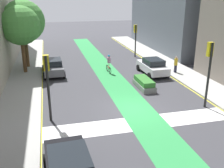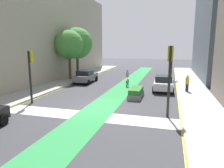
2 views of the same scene
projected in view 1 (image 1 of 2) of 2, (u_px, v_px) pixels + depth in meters
The scene contains 16 objects.
ground_plane at pixel (131, 110), 17.77m from camera, with size 120.00×120.00×0.00m, color #38383D.
bike_lane_paint at pixel (136, 109), 17.85m from camera, with size 2.40×60.00×0.01m, color #2D8C47.
crosswalk_band at pixel (141, 123), 15.94m from camera, with size 12.00×1.80×0.01m, color silver.
sidewalk_left at pixel (16, 121), 16.03m from camera, with size 3.00×60.00×0.15m, color #9E9E99.
curb_stripe_left at pixel (41, 119), 16.40m from camera, with size 0.16×60.00×0.01m, color yellow.
curb_stripe_right at pixel (209, 101), 19.14m from camera, with size 0.16×60.00×0.01m, color yellow.
traffic_signal_near_right at pixel (209, 63), 17.28m from camera, with size 0.35×0.52×4.53m.
traffic_signal_near_left at pixel (47, 76), 15.40m from camera, with size 0.35×0.52×4.15m.
traffic_signal_far_right at pixel (135, 34), 31.80m from camera, with size 0.35×0.52×3.94m.
car_white_right_far at pixel (153, 66), 25.33m from camera, with size 2.10×4.24×1.57m.
car_grey_left_far at pixel (53, 67), 25.19m from camera, with size 2.13×4.25×1.57m.
cyclist_in_lane at pixel (109, 63), 25.73m from camera, with size 0.32×1.73×1.86m.
pedestrian_sidewalk_right_a at pixel (176, 64), 25.43m from camera, with size 0.34×0.34×1.59m.
street_tree_near at pixel (20, 26), 24.36m from camera, with size 3.70×3.70×6.39m.
street_tree_far at pixel (23, 21), 26.24m from camera, with size 4.29×4.29×6.87m.
median_planter at pixel (144, 84), 21.67m from camera, with size 1.09×2.82×0.85m.
Camera 1 is at (-5.20, -15.39, 7.53)m, focal length 41.53 mm.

